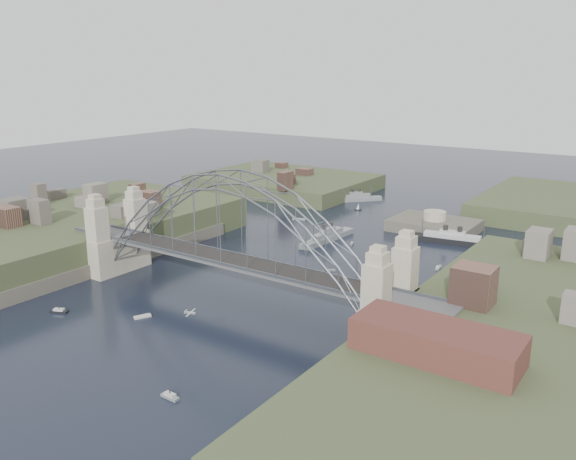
# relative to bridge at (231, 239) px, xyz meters

# --- Properties ---
(ground) EXTENTS (500.00, 500.00, 0.00)m
(ground) POSITION_rel_bridge_xyz_m (0.00, 0.00, -12.32)
(ground) COLOR black
(ground) RESTS_ON ground
(bridge) EXTENTS (84.00, 13.80, 24.60)m
(bridge) POSITION_rel_bridge_xyz_m (0.00, 0.00, 0.00)
(bridge) COLOR #545457
(bridge) RESTS_ON ground
(shore_west) EXTENTS (50.50, 90.00, 12.00)m
(shore_west) POSITION_rel_bridge_xyz_m (-57.32, 0.00, -10.35)
(shore_west) COLOR #3B4627
(shore_west) RESTS_ON ground
(shore_east) EXTENTS (50.50, 90.00, 12.00)m
(shore_east) POSITION_rel_bridge_xyz_m (57.32, 0.00, -10.35)
(shore_east) COLOR #3B4627
(shore_east) RESTS_ON ground
(headland_nw) EXTENTS (60.00, 45.00, 9.00)m
(headland_nw) POSITION_rel_bridge_xyz_m (-55.00, 95.00, -11.82)
(headland_nw) COLOR #3B4627
(headland_nw) RESTS_ON ground
(fort_island) EXTENTS (22.00, 16.00, 9.40)m
(fort_island) POSITION_rel_bridge_xyz_m (12.00, 70.00, -12.66)
(fort_island) COLOR #4F4A3E
(fort_island) RESTS_ON ground
(wharf_shed) EXTENTS (20.00, 8.00, 4.00)m
(wharf_shed) POSITION_rel_bridge_xyz_m (44.00, -14.00, -2.32)
(wharf_shed) COLOR #592D26
(wharf_shed) RESTS_ON shore_east
(finger_pier) EXTENTS (4.00, 22.00, 1.40)m
(finger_pier) POSITION_rel_bridge_xyz_m (39.00, -28.00, -11.62)
(finger_pier) COLOR #545457
(finger_pier) RESTS_ON ground
(naval_cruiser_near) EXTENTS (4.00, 20.66, 6.16)m
(naval_cruiser_near) POSITION_rel_bridge_xyz_m (-6.66, 45.21, -11.37)
(naval_cruiser_near) COLOR gray
(naval_cruiser_near) RESTS_ON ground
(naval_cruiser_far) EXTENTS (13.71, 14.56, 5.94)m
(naval_cruiser_far) POSITION_rel_bridge_xyz_m (-23.03, 90.85, -11.40)
(naval_cruiser_far) COLOR gray
(naval_cruiser_far) RESTS_ON ground
(ocean_liner) EXTENTS (25.27, 7.05, 6.15)m
(ocean_liner) POSITION_rel_bridge_xyz_m (20.16, 60.94, -11.37)
(ocean_liner) COLOR black
(ocean_liner) RESTS_ON ground
(aeroplane) EXTENTS (1.72, 2.97, 0.45)m
(aeroplane) POSITION_rel_bridge_xyz_m (8.33, -19.70, -5.25)
(aeroplane) COLOR silver
(small_boat_a) EXTENTS (2.32, 2.74, 1.43)m
(small_boat_a) POSITION_rel_bridge_xyz_m (-22.36, 20.11, -12.04)
(small_boat_a) COLOR #BCBDB8
(small_boat_a) RESTS_ON ground
(small_boat_b) EXTENTS (1.84, 1.67, 0.45)m
(small_boat_b) POSITION_rel_bridge_xyz_m (5.93, 25.70, -12.17)
(small_boat_b) COLOR #BCBDB8
(small_boat_b) RESTS_ON ground
(small_boat_c) EXTENTS (2.14, 3.06, 0.45)m
(small_boat_c) POSITION_rel_bridge_xyz_m (-8.70, -14.23, -12.17)
(small_boat_c) COLOR #BCBDB8
(small_boat_c) RESTS_ON ground
(small_boat_d) EXTENTS (0.90, 2.51, 1.43)m
(small_boat_d) POSITION_rel_bridge_xyz_m (24.53, 40.27, -12.04)
(small_boat_d) COLOR #BCBDB8
(small_boat_d) RESTS_ON ground
(small_boat_e) EXTENTS (4.12, 2.38, 0.45)m
(small_boat_e) POSITION_rel_bridge_xyz_m (-24.70, 59.35, -12.17)
(small_boat_e) COLOR #BCBDB8
(small_boat_e) RESTS_ON ground
(small_boat_f) EXTENTS (0.63, 1.44, 1.43)m
(small_boat_f) POSITION_rel_bridge_xyz_m (0.11, 45.92, -12.02)
(small_boat_f) COLOR #BCBDB8
(small_boat_f) RESTS_ON ground
(small_boat_g) EXTENTS (2.73, 0.94, 1.43)m
(small_boat_g) POSITION_rel_bridge_xyz_m (14.31, -29.97, -12.04)
(small_boat_g) COLOR #BCBDB8
(small_boat_g) RESTS_ON ground
(small_boat_h) EXTENTS (2.22, 1.75, 2.38)m
(small_boat_h) POSITION_rel_bridge_xyz_m (-16.29, 79.84, -11.42)
(small_boat_h) COLOR #BCBDB8
(small_boat_h) RESTS_ON ground
(small_boat_i) EXTENTS (2.24, 1.92, 0.45)m
(small_boat_i) POSITION_rel_bridge_xyz_m (35.29, 17.19, -12.17)
(small_boat_i) COLOR #BCBDB8
(small_boat_i) RESTS_ON ground
(small_boat_j) EXTENTS (3.30, 2.25, 1.43)m
(small_boat_j) POSITION_rel_bridge_xyz_m (-22.61, -21.21, -12.04)
(small_boat_j) COLOR #BCBDB8
(small_boat_j) RESTS_ON ground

